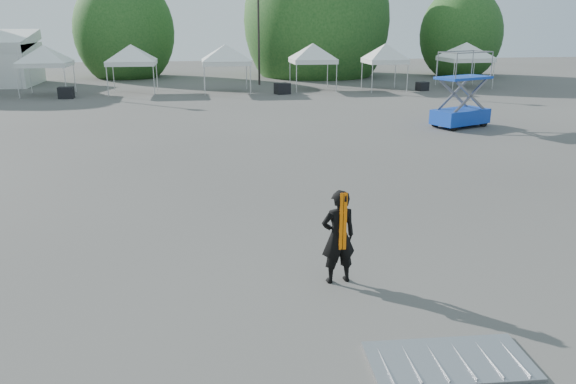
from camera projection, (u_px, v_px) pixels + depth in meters
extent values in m
plane|color=#474442|center=(278.00, 230.00, 13.83)|extent=(120.00, 120.00, 0.00)
cylinder|color=black|center=(258.00, 22.00, 43.09)|extent=(0.16, 0.16, 9.50)
cylinder|color=#382314|center=(127.00, 64.00, 50.06)|extent=(0.36, 0.36, 2.27)
ellipsoid|color=#184819|center=(124.00, 32.00, 49.24)|extent=(4.16, 4.16, 4.78)
cylinder|color=#382314|center=(316.00, 60.00, 51.57)|extent=(0.36, 0.36, 2.80)
ellipsoid|color=#184819|center=(316.00, 21.00, 50.56)|extent=(5.12, 5.12, 5.89)
cylinder|color=#382314|center=(458.00, 64.00, 51.72)|extent=(0.36, 0.36, 2.10)
ellipsoid|color=#184819|center=(461.00, 35.00, 50.96)|extent=(3.84, 3.84, 4.42)
cylinder|color=silver|center=(18.00, 83.00, 36.52)|extent=(0.06, 0.06, 2.00)
cylinder|color=silver|center=(65.00, 82.00, 36.96)|extent=(0.06, 0.06, 2.00)
cylinder|color=silver|center=(30.00, 79.00, 39.33)|extent=(0.06, 0.06, 2.00)
cylinder|color=silver|center=(75.00, 78.00, 39.77)|extent=(0.06, 0.06, 2.00)
cube|color=silver|center=(45.00, 64.00, 37.83)|extent=(3.17, 3.17, 0.30)
pyramid|color=silver|center=(43.00, 45.00, 37.46)|extent=(4.49, 4.49, 1.10)
cylinder|color=silver|center=(107.00, 81.00, 37.70)|extent=(0.06, 0.06, 2.00)
cylinder|color=silver|center=(154.00, 80.00, 38.16)|extent=(0.06, 0.06, 2.00)
cylinder|color=silver|center=(114.00, 77.00, 40.60)|extent=(0.06, 0.06, 2.00)
cylinder|color=silver|center=(157.00, 76.00, 41.06)|extent=(0.06, 0.06, 2.00)
cube|color=silver|center=(132.00, 63.00, 39.06)|extent=(3.27, 3.27, 0.30)
pyramid|color=silver|center=(130.00, 44.00, 38.69)|extent=(4.62, 4.62, 1.10)
cylinder|color=silver|center=(205.00, 81.00, 38.02)|extent=(0.06, 0.06, 2.00)
cylinder|color=silver|center=(250.00, 80.00, 38.48)|extent=(0.06, 0.06, 2.00)
cylinder|color=silver|center=(204.00, 76.00, 40.96)|extent=(0.06, 0.06, 2.00)
cylinder|color=silver|center=(247.00, 76.00, 41.42)|extent=(0.06, 0.06, 2.00)
cube|color=silver|center=(226.00, 62.00, 39.40)|extent=(3.31, 3.31, 0.30)
pyramid|color=silver|center=(225.00, 44.00, 39.03)|extent=(4.68, 4.68, 1.10)
cylinder|color=silver|center=(296.00, 78.00, 39.51)|extent=(0.06, 0.06, 2.00)
cylinder|color=silver|center=(337.00, 78.00, 39.95)|extent=(0.06, 0.06, 2.00)
cylinder|color=silver|center=(290.00, 74.00, 42.25)|extent=(0.06, 0.06, 2.00)
cylinder|color=silver|center=(327.00, 74.00, 42.68)|extent=(0.06, 0.06, 2.00)
cube|color=silver|center=(313.00, 61.00, 40.78)|extent=(3.10, 3.10, 0.30)
pyramid|color=silver|center=(313.00, 43.00, 40.41)|extent=(4.38, 4.38, 1.10)
cylinder|color=silver|center=(372.00, 78.00, 39.42)|extent=(0.06, 0.06, 2.00)
cylinder|color=silver|center=(407.00, 78.00, 39.80)|extent=(0.06, 0.06, 2.00)
cylinder|color=silver|center=(362.00, 75.00, 41.87)|extent=(0.06, 0.06, 2.00)
cylinder|color=silver|center=(395.00, 74.00, 42.25)|extent=(0.06, 0.06, 2.00)
cube|color=silver|center=(385.00, 61.00, 40.52)|extent=(2.80, 2.80, 0.30)
pyramid|color=silver|center=(386.00, 43.00, 40.15)|extent=(3.95, 3.95, 1.10)
cylinder|color=silver|center=(454.00, 76.00, 41.07)|extent=(0.06, 0.06, 2.00)
cylinder|color=silver|center=(493.00, 75.00, 41.53)|extent=(0.06, 0.06, 2.00)
cylinder|color=silver|center=(436.00, 72.00, 44.02)|extent=(0.06, 0.06, 2.00)
cylinder|color=silver|center=(474.00, 72.00, 44.48)|extent=(0.06, 0.06, 2.00)
cube|color=silver|center=(465.00, 59.00, 42.46)|extent=(3.32, 3.32, 0.30)
pyramid|color=silver|center=(467.00, 42.00, 42.09)|extent=(4.70, 4.70, 1.10)
imported|color=black|center=(338.00, 237.00, 10.82)|extent=(0.74, 0.54, 1.89)
cube|color=orange|center=(341.00, 222.00, 10.53)|extent=(0.15, 0.03, 1.13)
cube|color=#0D34AD|center=(460.00, 116.00, 26.91)|extent=(3.06, 2.34, 0.69)
cube|color=#0D34AD|center=(464.00, 78.00, 26.37)|extent=(2.93, 2.24, 0.11)
cylinder|color=black|center=(454.00, 127.00, 26.01)|extent=(0.45, 0.32, 0.41)
cylinder|color=black|center=(483.00, 122.00, 27.06)|extent=(0.45, 0.32, 0.41)
cylinder|color=black|center=(435.00, 123.00, 26.94)|extent=(0.45, 0.32, 0.41)
cylinder|color=black|center=(465.00, 119.00, 27.98)|extent=(0.45, 0.32, 0.41)
cube|color=#989A9F|center=(449.00, 361.00, 8.46)|extent=(2.50, 1.36, 0.06)
cube|color=black|center=(66.00, 93.00, 36.74)|extent=(0.96, 0.76, 0.74)
cube|color=black|center=(282.00, 89.00, 38.92)|extent=(1.16, 1.03, 0.75)
cube|color=black|center=(422.00, 86.00, 40.80)|extent=(0.95, 0.85, 0.62)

